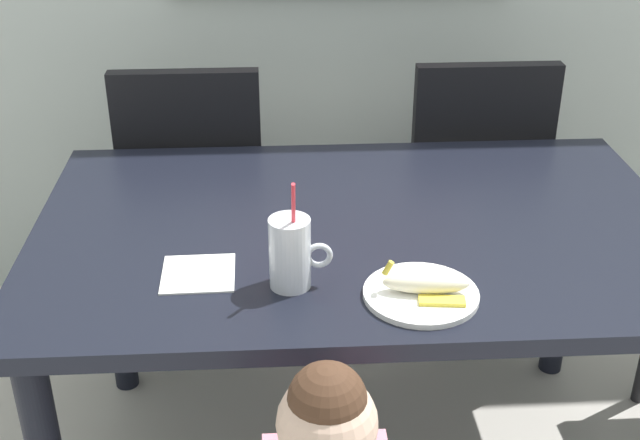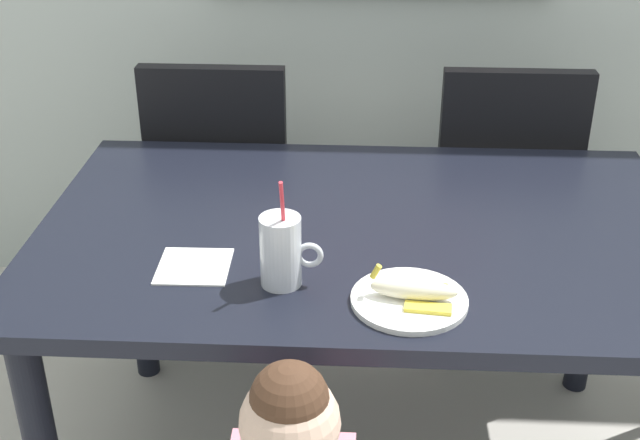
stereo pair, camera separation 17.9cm
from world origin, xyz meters
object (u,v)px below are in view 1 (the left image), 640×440
object	(u,v)px
dining_chair_right	(469,181)
snack_plate	(421,294)
dining_table	(358,258)
dining_chair_left	(196,190)
paper_napkin	(198,274)
milk_cup	(291,257)
peeled_banana	(427,284)

from	to	relation	value
dining_chair_right	snack_plate	size ratio (longest dim) A/B	4.17
dining_table	dining_chair_left	distance (m)	0.80
dining_table	dining_chair_left	size ratio (longest dim) A/B	1.56
snack_plate	paper_napkin	distance (m)	0.46
dining_table	snack_plate	bearing A→B (deg)	-74.30
milk_cup	paper_napkin	distance (m)	0.21
dining_chair_left	snack_plate	distance (m)	1.13
dining_chair_left	snack_plate	world-z (taller)	dining_chair_left
dining_chair_right	milk_cup	size ratio (longest dim) A/B	3.88
peeled_banana	paper_napkin	bearing A→B (deg)	165.98
paper_napkin	milk_cup	bearing A→B (deg)	-15.35
dining_chair_right	peeled_banana	xyz separation A→B (m)	(-0.32, -0.99, 0.25)
dining_table	milk_cup	world-z (taller)	milk_cup
milk_cup	peeled_banana	world-z (taller)	milk_cup
snack_plate	dining_table	bearing A→B (deg)	105.70
milk_cup	snack_plate	bearing A→B (deg)	-12.90
dining_chair_left	paper_napkin	xyz separation A→B (m)	(0.08, -0.86, 0.22)
dining_table	snack_plate	world-z (taller)	snack_plate
snack_plate	dining_chair_right	bearing A→B (deg)	71.30
dining_chair_left	dining_chair_right	distance (m)	0.86
dining_chair_right	paper_napkin	bearing A→B (deg)	48.23
peeled_banana	dining_table	bearing A→B (deg)	107.18
milk_cup	paper_napkin	xyz separation A→B (m)	(-0.19, 0.05, -0.06)
paper_napkin	dining_chair_right	bearing A→B (deg)	48.23
dining_chair_left	snack_plate	size ratio (longest dim) A/B	4.17
dining_chair_left	dining_chair_right	xyz separation A→B (m)	(0.86, 0.01, 0.00)
milk_cup	snack_plate	size ratio (longest dim) A/B	1.08
dining_table	dining_chair_right	distance (m)	0.80
snack_plate	milk_cup	bearing A→B (deg)	167.10
peeled_banana	paper_napkin	size ratio (longest dim) A/B	1.16
dining_table	dining_chair_left	bearing A→B (deg)	123.97
dining_table	paper_napkin	xyz separation A→B (m)	(-0.36, -0.21, 0.10)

